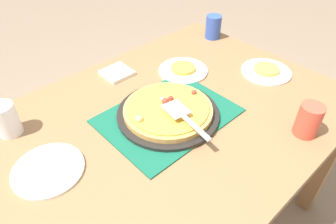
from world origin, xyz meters
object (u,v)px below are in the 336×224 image
object	(u,v)px
cup_corner	(309,120)
pizza_server	(184,117)
pizza	(168,109)
pizza_pan	(168,113)
plate_side	(48,170)
plate_near_left	(183,70)
served_slice_right	(267,69)
cup_far	(213,27)
plate_far_right	(266,72)
served_slice_left	(183,68)
cup_near	(6,120)
napkin_stack	(117,73)

from	to	relation	value
cup_corner	pizza_server	world-z (taller)	cup_corner
pizza_server	pizza	bearing A→B (deg)	80.90
pizza_pan	plate_side	bearing A→B (deg)	172.05
cup_corner	pizza_server	xyz separation A→B (m)	(-0.30, 0.30, 0.01)
pizza_server	plate_near_left	bearing A→B (deg)	44.90
served_slice_right	cup_far	size ratio (longest dim) A/B	0.92
cup_far	cup_corner	xyz separation A→B (m)	(-0.33, -0.71, 0.00)
pizza_pan	cup_far	world-z (taller)	cup_far
plate_far_right	served_slice_left	distance (m)	0.37
pizza	served_slice_right	bearing A→B (deg)	-8.77
served_slice_right	cup_near	bearing A→B (deg)	158.39
plate_far_right	pizza_pan	bearing A→B (deg)	171.26
plate_far_right	plate_side	xyz separation A→B (m)	(-0.98, 0.14, 0.00)
served_slice_left	plate_far_right	bearing A→B (deg)	-44.43
plate_side	napkin_stack	distance (m)	0.56
pizza_pan	plate_far_right	distance (m)	0.54
napkin_stack	cup_far	bearing A→B (deg)	-5.06
served_slice_left	napkin_stack	distance (m)	0.30
plate_near_left	served_slice_left	world-z (taller)	served_slice_left
plate_near_left	plate_side	size ratio (longest dim) A/B	1.00
plate_far_right	plate_near_left	bearing A→B (deg)	135.57
pizza	served_slice_right	distance (m)	0.54
pizza_pan	cup_corner	bearing A→B (deg)	-53.76
pizza_server	napkin_stack	distance (m)	0.47
plate_near_left	cup_far	size ratio (longest dim) A/B	1.83
pizza_pan	plate_far_right	world-z (taller)	pizza_pan
pizza_pan	cup_corner	xyz separation A→B (m)	(0.29, -0.39, 0.05)
cup_far	napkin_stack	size ratio (longest dim) A/B	1.00
plate_far_right	pizza_server	size ratio (longest dim) A/B	0.94
served_slice_right	plate_near_left	bearing A→B (deg)	135.57
served_slice_left	pizza_server	distance (m)	0.40
served_slice_left	pizza_server	world-z (taller)	pizza_server
plate_near_left	cup_far	world-z (taller)	cup_far
cup_far	pizza_server	size ratio (longest dim) A/B	0.51
pizza_pan	plate_far_right	xyz separation A→B (m)	(0.53, -0.08, -0.01)
served_slice_left	cup_corner	size ratio (longest dim) A/B	0.92
plate_near_left	cup_corner	world-z (taller)	cup_corner
pizza	cup_near	bearing A→B (deg)	146.07
plate_far_right	served_slice_right	world-z (taller)	served_slice_right
plate_far_right	napkin_stack	size ratio (longest dim) A/B	1.83
pizza	napkin_stack	bearing A→B (deg)	85.35
plate_side	cup_corner	xyz separation A→B (m)	(0.73, -0.45, 0.06)
plate_side	plate_near_left	bearing A→B (deg)	9.42
pizza_pan	plate_near_left	size ratio (longest dim) A/B	1.73
plate_near_left	cup_near	bearing A→B (deg)	169.73
pizza	plate_near_left	world-z (taller)	pizza
served_slice_left	napkin_stack	world-z (taller)	served_slice_left
served_slice_left	cup_far	distance (m)	0.38
served_slice_right	pizza_server	bearing A→B (deg)	-178.40
pizza_pan	cup_far	size ratio (longest dim) A/B	3.17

